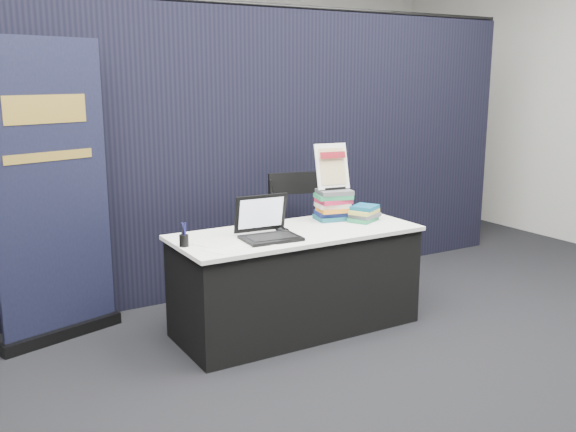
{
  "coord_description": "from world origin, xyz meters",
  "views": [
    {
      "loc": [
        -2.34,
        -3.3,
        1.85
      ],
      "look_at": [
        -0.07,
        0.55,
        0.87
      ],
      "focal_mm": 40.0,
      "sensor_mm": 36.0,
      "label": 1
    }
  ],
  "objects_px": {
    "book_stack_tall": "(334,205)",
    "pullup_banner": "(53,211)",
    "laptop": "(267,229)",
    "display_table": "(296,280)",
    "info_sign": "(332,167)",
    "stacking_chair": "(306,232)",
    "book_stack_short": "(363,213)"
  },
  "relations": [
    {
      "from": "book_stack_tall",
      "to": "pullup_banner",
      "type": "distance_m",
      "value": 2.05
    },
    {
      "from": "laptop",
      "to": "pullup_banner",
      "type": "xyz_separation_m",
      "value": [
        -1.25,
        0.78,
        0.11
      ]
    },
    {
      "from": "book_stack_tall",
      "to": "display_table",
      "type": "bearing_deg",
      "value": -159.34
    },
    {
      "from": "laptop",
      "to": "pullup_banner",
      "type": "bearing_deg",
      "value": 151.89
    },
    {
      "from": "info_sign",
      "to": "stacking_chair",
      "type": "xyz_separation_m",
      "value": [
        -0.04,
        0.3,
        -0.57
      ]
    },
    {
      "from": "book_stack_tall",
      "to": "pullup_banner",
      "type": "relative_size",
      "value": 0.14
    },
    {
      "from": "info_sign",
      "to": "display_table",
      "type": "bearing_deg",
      "value": -147.87
    },
    {
      "from": "info_sign",
      "to": "pullup_banner",
      "type": "relative_size",
      "value": 0.17
    },
    {
      "from": "stacking_chair",
      "to": "book_stack_short",
      "type": "bearing_deg",
      "value": -52.02
    },
    {
      "from": "laptop",
      "to": "book_stack_short",
      "type": "bearing_deg",
      "value": 10.2
    },
    {
      "from": "laptop",
      "to": "info_sign",
      "type": "relative_size",
      "value": 1.11
    },
    {
      "from": "book_stack_short",
      "to": "stacking_chair",
      "type": "relative_size",
      "value": 0.24
    },
    {
      "from": "display_table",
      "to": "stacking_chair",
      "type": "height_order",
      "value": "stacking_chair"
    },
    {
      "from": "display_table",
      "to": "laptop",
      "type": "relative_size",
      "value": 4.46
    },
    {
      "from": "book_stack_tall",
      "to": "book_stack_short",
      "type": "distance_m",
      "value": 0.24
    },
    {
      "from": "display_table",
      "to": "info_sign",
      "type": "xyz_separation_m",
      "value": [
        0.44,
        0.2,
        0.78
      ]
    },
    {
      "from": "book_stack_tall",
      "to": "pullup_banner",
      "type": "height_order",
      "value": "pullup_banner"
    },
    {
      "from": "display_table",
      "to": "stacking_chair",
      "type": "bearing_deg",
      "value": 51.33
    },
    {
      "from": "display_table",
      "to": "laptop",
      "type": "bearing_deg",
      "value": -164.01
    },
    {
      "from": "book_stack_short",
      "to": "pullup_banner",
      "type": "height_order",
      "value": "pullup_banner"
    },
    {
      "from": "info_sign",
      "to": "stacking_chair",
      "type": "height_order",
      "value": "info_sign"
    },
    {
      "from": "laptop",
      "to": "info_sign",
      "type": "distance_m",
      "value": 0.85
    },
    {
      "from": "display_table",
      "to": "book_stack_tall",
      "type": "height_order",
      "value": "book_stack_tall"
    },
    {
      "from": "book_stack_short",
      "to": "info_sign",
      "type": "height_order",
      "value": "info_sign"
    },
    {
      "from": "info_sign",
      "to": "pullup_banner",
      "type": "bearing_deg",
      "value": 173.8
    },
    {
      "from": "book_stack_short",
      "to": "info_sign",
      "type": "xyz_separation_m",
      "value": [
        -0.18,
        0.18,
        0.35
      ]
    },
    {
      "from": "book_stack_tall",
      "to": "info_sign",
      "type": "xyz_separation_m",
      "value": [
        0.0,
        0.03,
        0.29
      ]
    },
    {
      "from": "info_sign",
      "to": "laptop",
      "type": "bearing_deg",
      "value": -150.94
    },
    {
      "from": "pullup_banner",
      "to": "stacking_chair",
      "type": "xyz_separation_m",
      "value": [
        1.94,
        -0.2,
        -0.34
      ]
    },
    {
      "from": "display_table",
      "to": "laptop",
      "type": "height_order",
      "value": "laptop"
    },
    {
      "from": "stacking_chair",
      "to": "display_table",
      "type": "bearing_deg",
      "value": -114.94
    },
    {
      "from": "display_table",
      "to": "book_stack_short",
      "type": "distance_m",
      "value": 0.75
    }
  ]
}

